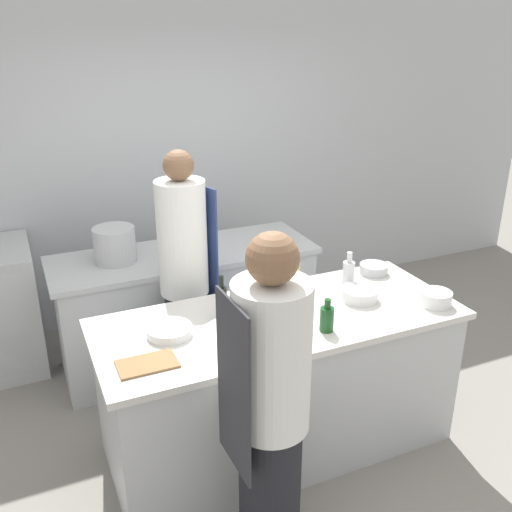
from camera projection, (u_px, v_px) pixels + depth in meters
ground_plane at (278, 442)px, 3.68m from camera, size 16.00×16.00×0.00m
wall_back at (173, 161)px, 4.95m from camera, size 8.00×0.06×2.80m
prep_counter at (279, 382)px, 3.50m from camera, size 2.17×0.87×0.92m
pass_counter at (187, 307)px, 4.44m from camera, size 1.98×0.70×0.92m
chef_at_prep_near at (270, 411)px, 2.58m from camera, size 0.37×0.35×1.73m
chef_at_stove at (185, 280)px, 3.83m from camera, size 0.37×0.36×1.79m
bottle_olive_oil at (294, 271)px, 3.65m from camera, size 0.07×0.07×0.30m
bottle_vinegar at (253, 330)px, 3.03m from camera, size 0.08×0.08×0.19m
bottle_wine at (348, 274)px, 3.66m from camera, size 0.08×0.08×0.24m
bottle_cooking_oil at (327, 318)px, 3.15m from camera, size 0.08×0.08×0.19m
bottle_sauce at (222, 301)px, 3.28m from camera, size 0.06×0.06×0.27m
bottle_water at (267, 299)px, 3.26m from camera, size 0.07×0.07×0.31m
bowl_mixing_large at (374, 269)px, 3.89m from camera, size 0.19×0.19×0.07m
bowl_prep_small at (360, 294)px, 3.52m from camera, size 0.22×0.22×0.07m
bowl_ceramic_blue at (169, 331)px, 3.12m from camera, size 0.25×0.25×0.05m
bowl_wooden_salad at (436, 298)px, 3.45m from camera, size 0.19×0.19×0.09m
cup at (280, 329)px, 3.11m from camera, size 0.07×0.07×0.08m
cutting_board at (147, 364)px, 2.85m from camera, size 0.30×0.18×0.01m
stockpot at (115, 245)px, 4.06m from camera, size 0.30×0.30×0.25m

